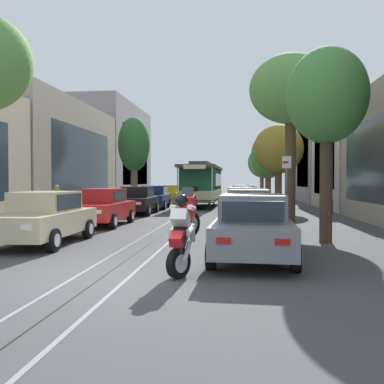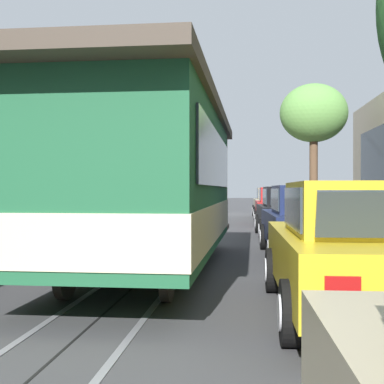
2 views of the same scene
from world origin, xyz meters
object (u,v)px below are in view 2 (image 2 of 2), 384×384
object	(u,v)px
parked_car_red_second_left	(277,206)
street_tree_kerb_right_second	(78,79)
parked_car_navy_fourth_left	(308,221)
parked_car_grey_near_right	(162,202)
street_tree_kerb_right_near	(108,132)
parked_car_black_mid_left	(288,211)
parked_car_yellow_fifth_left	(356,248)
street_sign_post	(103,182)
street_tree_kerb_left_near	(314,115)
motorcycle_with_rider	(190,199)
cable_car_trolley	(147,180)
parked_car_black_fourth_right	(38,219)
parked_car_beige_near_left	(272,203)
fire_hydrant	(315,217)
parked_car_grey_second_right	(141,205)
parked_car_silver_mid_right	(111,210)

from	to	relation	value
parked_car_red_second_left	street_tree_kerb_right_second	world-z (taller)	street_tree_kerb_right_second
parked_car_navy_fourth_left	parked_car_red_second_left	bearing A→B (deg)	-90.03
parked_car_grey_near_right	street_tree_kerb_right_near	size ratio (longest dim) A/B	0.74
parked_car_black_mid_left	parked_car_yellow_fifth_left	bearing A→B (deg)	89.56
parked_car_red_second_left	street_tree_kerb_right_near	bearing A→B (deg)	-25.34
street_sign_post	parked_car_black_mid_left	bearing A→B (deg)	140.83
parked_car_red_second_left	street_tree_kerb_right_near	xyz separation A→B (m)	(8.46, -4.01, 3.65)
parked_car_yellow_fifth_left	parked_car_grey_near_right	bearing A→B (deg)	-75.76
street_tree_kerb_left_near	street_sign_post	world-z (taller)	street_tree_kerb_left_near
parked_car_navy_fourth_left	motorcycle_with_rider	distance (m)	20.29
cable_car_trolley	street_sign_post	xyz separation A→B (m)	(4.60, -14.10, 0.16)
parked_car_grey_near_right	parked_car_black_fourth_right	distance (m)	18.20
parked_car_black_mid_left	street_tree_kerb_right_near	size ratio (longest dim) A/B	0.73
parked_car_black_fourth_right	cable_car_trolley	bearing A→B (deg)	137.83
street_sign_post	parked_car_grey_near_right	bearing A→B (deg)	-102.98
parked_car_beige_near_left	fire_hydrant	bearing A→B (deg)	99.73
parked_car_grey_near_right	parked_car_black_fourth_right	world-z (taller)	same
parked_car_grey_second_right	street_tree_kerb_right_second	distance (m)	6.35
parked_car_silver_mid_right	street_tree_kerb_right_second	size ratio (longest dim) A/B	0.57
street_tree_kerb_right_second	parked_car_grey_near_right	bearing A→B (deg)	-102.42
street_tree_kerb_right_near	street_sign_post	world-z (taller)	street_tree_kerb_right_near
parked_car_red_second_left	parked_car_navy_fourth_left	size ratio (longest dim) A/B	0.99
street_sign_post	street_tree_kerb_right_second	bearing A→B (deg)	79.30
parked_car_grey_near_right	parked_car_silver_mid_right	size ratio (longest dim) A/B	1.01
parked_car_grey_near_right	cable_car_trolley	size ratio (longest dim) A/B	0.48
parked_car_grey_second_right	cable_car_trolley	size ratio (longest dim) A/B	0.48
parked_car_yellow_fifth_left	parked_car_grey_second_right	bearing A→B (deg)	-71.07
parked_car_yellow_fifth_left	parked_car_grey_second_right	world-z (taller)	same
street_sign_post	street_tree_kerb_right_near	bearing A→B (deg)	-78.59
parked_car_grey_near_right	cable_car_trolley	world-z (taller)	cable_car_trolley
parked_car_grey_second_right	fire_hydrant	size ratio (longest dim) A/B	5.19
parked_car_navy_fourth_left	cable_car_trolley	size ratio (longest dim) A/B	0.48
parked_car_black_mid_left	parked_car_black_fourth_right	world-z (taller)	same
parked_car_grey_second_right	parked_car_black_fourth_right	size ratio (longest dim) A/B	0.99
parked_car_navy_fourth_left	street_tree_kerb_right_near	distance (m)	17.62
motorcycle_with_rider	street_sign_post	xyz separation A→B (m)	(3.06, 8.53, 0.90)
parked_car_navy_fourth_left	motorcycle_with_rider	bearing A→B (deg)	-76.79
parked_car_black_mid_left	street_tree_kerb_left_near	xyz separation A→B (m)	(-2.25, -11.36, 4.63)
parked_car_red_second_left	parked_car_yellow_fifth_left	world-z (taller)	same
parked_car_silver_mid_right	parked_car_yellow_fifth_left	bearing A→B (deg)	117.11
street_tree_kerb_right_second	parked_car_yellow_fifth_left	bearing A→B (deg)	118.89
street_tree_kerb_right_second	parked_car_beige_near_left	bearing A→B (deg)	-138.16
parked_car_black_mid_left	cable_car_trolley	distance (m)	8.47
cable_car_trolley	fire_hydrant	distance (m)	12.61
parked_car_black_fourth_right	cable_car_trolley	world-z (taller)	cable_car_trolley
motorcycle_with_rider	parked_car_silver_mid_right	bearing A→B (deg)	84.36
parked_car_grey_near_right	fire_hydrant	bearing A→B (deg)	128.82
parked_car_red_second_left	motorcycle_with_rider	world-z (taller)	motorcycle_with_rider
parked_car_black_mid_left	street_tree_kerb_right_near	distance (m)	13.60
parked_car_silver_mid_right	parked_car_navy_fourth_left	bearing A→B (deg)	135.15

